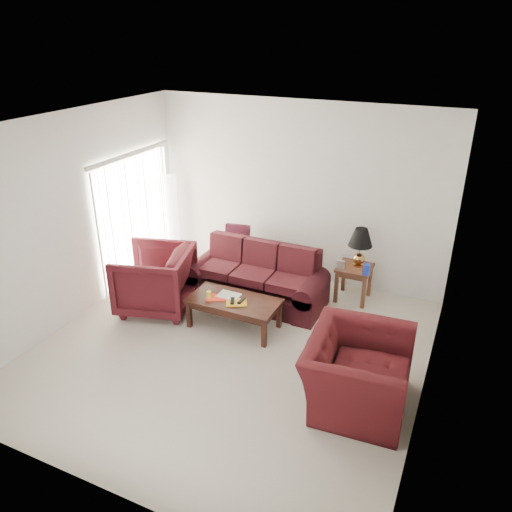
% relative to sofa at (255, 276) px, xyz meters
% --- Properties ---
extents(floor, '(5.00, 5.00, 0.00)m').
position_rel_sofa_xyz_m(floor, '(0.24, -1.36, -0.45)').
color(floor, beige).
rests_on(floor, ground).
extents(blinds, '(0.10, 2.00, 2.16)m').
position_rel_sofa_xyz_m(blinds, '(-2.18, -0.06, 0.63)').
color(blinds, silver).
rests_on(blinds, ground).
extents(sofa, '(2.19, 0.96, 0.89)m').
position_rel_sofa_xyz_m(sofa, '(0.00, 0.00, 0.00)').
color(sofa, black).
rests_on(sofa, ground).
extents(throw_pillow, '(0.45, 0.27, 0.44)m').
position_rel_sofa_xyz_m(throw_pillow, '(-0.69, 0.75, 0.26)').
color(throw_pillow, black).
rests_on(throw_pillow, sofa).
extents(end_table, '(0.55, 0.55, 0.58)m').
position_rel_sofa_xyz_m(end_table, '(1.39, 0.71, -0.16)').
color(end_table, '#4E331A').
rests_on(end_table, ground).
extents(table_lamp, '(0.50, 0.50, 0.63)m').
position_rel_sofa_xyz_m(table_lamp, '(1.43, 0.76, 0.44)').
color(table_lamp, '#BD773B').
rests_on(table_lamp, end_table).
extents(clock, '(0.13, 0.05, 0.13)m').
position_rel_sofa_xyz_m(clock, '(1.19, 0.56, 0.19)').
color(clock, silver).
rests_on(clock, end_table).
extents(blue_canister, '(0.14, 0.14, 0.17)m').
position_rel_sofa_xyz_m(blue_canister, '(1.62, 0.50, 0.22)').
color(blue_canister, '#1B33B1').
rests_on(blue_canister, end_table).
extents(picture_frame, '(0.15, 0.18, 0.06)m').
position_rel_sofa_xyz_m(picture_frame, '(1.20, 0.93, 0.22)').
color(picture_frame, '#B7B7BB').
rests_on(picture_frame, end_table).
extents(floor_lamp, '(0.31, 0.31, 1.63)m').
position_rel_sofa_xyz_m(floor_lamp, '(-2.08, 0.84, 0.37)').
color(floor_lamp, white).
rests_on(floor_lamp, ground).
extents(armchair_left, '(1.33, 1.31, 0.99)m').
position_rel_sofa_xyz_m(armchair_left, '(-1.30, -0.84, 0.05)').
color(armchair_left, '#3C0D13').
rests_on(armchair_left, ground).
extents(armchair_right, '(1.22, 1.37, 0.84)m').
position_rel_sofa_xyz_m(armchair_right, '(2.05, -1.65, -0.03)').
color(armchair_right, '#3D0E11').
rests_on(armchair_right, ground).
extents(coffee_table, '(1.45, 1.09, 0.45)m').
position_rel_sofa_xyz_m(coffee_table, '(0.04, -0.82, -0.22)').
color(coffee_table, black).
rests_on(coffee_table, ground).
extents(magazine_red, '(0.33, 0.30, 0.02)m').
position_rel_sofa_xyz_m(magazine_red, '(-0.22, -0.89, 0.02)').
color(magazine_red, red).
rests_on(magazine_red, coffee_table).
extents(magazine_white, '(0.31, 0.24, 0.02)m').
position_rel_sofa_xyz_m(magazine_white, '(-0.08, -0.76, 0.02)').
color(magazine_white, white).
rests_on(magazine_white, coffee_table).
extents(magazine_orange, '(0.36, 0.33, 0.02)m').
position_rel_sofa_xyz_m(magazine_orange, '(0.12, -0.90, 0.02)').
color(magazine_orange, '#F6AA1D').
rests_on(magazine_orange, coffee_table).
extents(remote_a, '(0.12, 0.18, 0.02)m').
position_rel_sofa_xyz_m(remote_a, '(0.06, -0.90, 0.04)').
color(remote_a, black).
rests_on(remote_a, coffee_table).
extents(remote_b, '(0.06, 0.18, 0.02)m').
position_rel_sofa_xyz_m(remote_b, '(0.17, -0.84, 0.04)').
color(remote_b, black).
rests_on(remote_b, coffee_table).
extents(yellow_glass, '(0.09, 0.09, 0.12)m').
position_rel_sofa_xyz_m(yellow_glass, '(-0.30, -0.94, 0.07)').
color(yellow_glass, yellow).
rests_on(yellow_glass, coffee_table).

